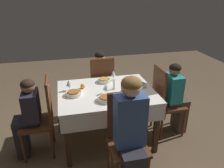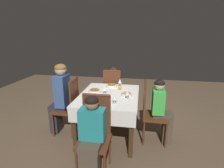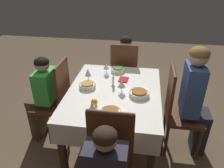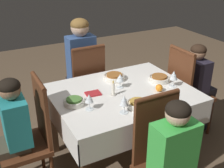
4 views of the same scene
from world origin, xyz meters
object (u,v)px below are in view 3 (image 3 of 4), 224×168
wine_glass_south (122,84)px  wine_glass_east (106,67)px  chair_north (56,98)px  person_child_teal (125,67)px  orange_fruit (94,102)px  bowl_west (111,113)px  napkin_red_folded (124,79)px  wine_glass_north (88,73)px  candle_centerpiece (113,81)px  bowl_south (139,93)px  person_adult_denim (195,97)px  chair_south (178,109)px  person_child_green (42,95)px  wine_glass_west (92,107)px  bowl_north (87,85)px  bowl_east (118,69)px  dining_table (114,98)px  chair_east (124,74)px

wine_glass_south → wine_glass_east: same height
chair_north → person_child_teal: 1.18m
wine_glass_east → orange_fruit: wine_glass_east is taller
bowl_west → napkin_red_folded: size_ratio=1.45×
wine_glass_north → napkin_red_folded: 0.41m
candle_centerpiece → bowl_south: bearing=-119.8°
chair_north → person_adult_denim: person_adult_denim is taller
chair_south → wine_glass_south: 0.69m
person_child_green → wine_glass_east: bearing=114.5°
wine_glass_west → bowl_north: 0.52m
bowl_east → wine_glass_west: bearing=173.8°
chair_south → wine_glass_east: chair_south is taller
person_child_teal → wine_glass_south: 1.05m
bowl_north → person_child_green: bearing=86.2°
dining_table → bowl_south: (-0.06, -0.26, 0.12)m
dining_table → wine_glass_north: wine_glass_north is taller
dining_table → wine_glass_east: (0.39, 0.15, 0.19)m
orange_fruit → napkin_red_folded: size_ratio=0.47×
candle_centerpiece → wine_glass_north: bearing=78.3°
chair_north → bowl_south: 0.99m
person_child_green → dining_table: bearing=85.9°
bowl_south → wine_glass_south: wine_glass_south is taller
wine_glass_east → orange_fruit: bearing=-179.8°
bowl_north → napkin_red_folded: bowl_north is taller
chair_north → bowl_south: bearing=82.8°
wine_glass_south → wine_glass_west: (-0.44, 0.20, 0.01)m
chair_east → napkin_red_folded: size_ratio=7.29×
bowl_west → napkin_red_folded: 0.68m
dining_table → napkin_red_folded: bearing=-16.0°
wine_glass_north → orange_fruit: 0.50m
person_child_green → bowl_east: person_child_green is taller
person_child_green → orange_fruit: 0.82m
person_child_green → napkin_red_folded: person_child_green is taller
chair_north → wine_glass_north: chair_north is taller
person_child_teal → orange_fruit: (-1.28, 0.18, 0.20)m
chair_north → bowl_east: (0.40, -0.67, 0.23)m
person_child_teal → orange_fruit: size_ratio=16.22×
bowl_east → wine_glass_east: (-0.08, 0.13, 0.07)m
dining_table → chair_east: chair_east is taller
person_adult_denim → napkin_red_folded: person_adult_denim is taller
person_child_teal → wine_glass_east: (-0.61, 0.18, 0.26)m
dining_table → bowl_south: bowl_south is taller
chair_east → wine_glass_south: size_ratio=7.60×
chair_south → bowl_north: size_ratio=5.53×
person_adult_denim → person_child_teal: size_ratio=1.18×
wine_glass_south → bowl_east: size_ratio=0.77×
person_child_green → candle_centerpiece: person_child_green is taller
person_child_green → bowl_south: person_child_green is taller
bowl_south → wine_glass_west: wine_glass_west is taller
person_adult_denim → wine_glass_west: size_ratio=8.19×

